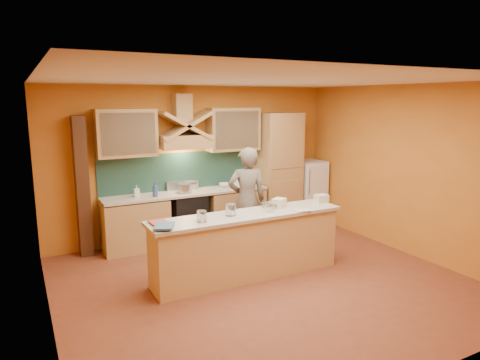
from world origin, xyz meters
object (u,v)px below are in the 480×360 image
stove (187,217)px  kitchen_scale (269,209)px  fridge (308,192)px  person (247,200)px  mixing_bowl (271,205)px

stove → kitchen_scale: kitchen_scale is taller
stove → fridge: fridge is taller
fridge → kitchen_scale: size_ratio=11.56×
fridge → kitchen_scale: fridge is taller
fridge → person: size_ratio=0.73×
person → mixing_bowl: size_ratio=6.66×
stove → fridge: size_ratio=0.69×
mixing_bowl → stove: bearing=112.0°
fridge → mixing_bowl: (-2.00, -1.74, 0.33)m
fridge → kitchen_scale: (-2.17, -1.96, 0.34)m
kitchen_scale → fridge: bearing=54.5°
stove → mixing_bowl: (0.70, -1.74, 0.53)m
stove → fridge: 2.71m
person → mixing_bowl: person is taller
kitchen_scale → mixing_bowl: (0.17, 0.22, -0.01)m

